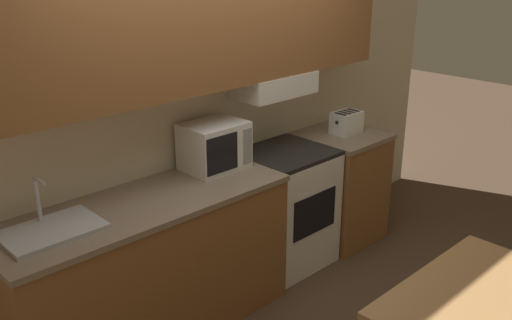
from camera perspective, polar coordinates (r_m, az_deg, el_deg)
The scene contains 9 objects.
ground_plane at distance 4.43m, azimuth -5.66°, elevation -11.32°, with size 16.00×16.00×0.00m, color #4C3828.
wall_back at distance 3.82m, azimuth -5.66°, elevation 8.12°, with size 5.50×0.38×2.55m.
lower_counter_main at distance 3.66m, azimuth -10.68°, elevation -10.59°, with size 1.85×0.65×0.92m.
lower_counter_right_stub at distance 4.82m, azimuth 8.27°, elevation -2.55°, with size 0.62×0.65×0.92m.
stove_range at distance 4.39m, azimuth 2.91°, elevation -4.77°, with size 0.65×0.60×0.92m.
microwave at distance 3.84m, azimuth -4.19°, elevation 1.42°, with size 0.41×0.32×0.32m.
toaster at distance 4.66m, azimuth 9.03°, elevation 3.74°, with size 0.25×0.17×0.17m.
sink_basin at distance 3.21m, azimuth -19.78°, elevation -6.52°, with size 0.51×0.34×0.29m.
dining_table at distance 3.07m, azimuth 21.93°, elevation -14.40°, with size 1.09×0.73×0.76m.
Camera 1 is at (-2.29, -3.00, 2.33)m, focal length 40.00 mm.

